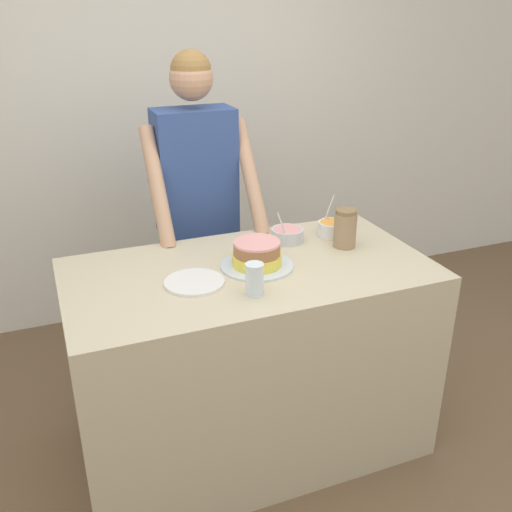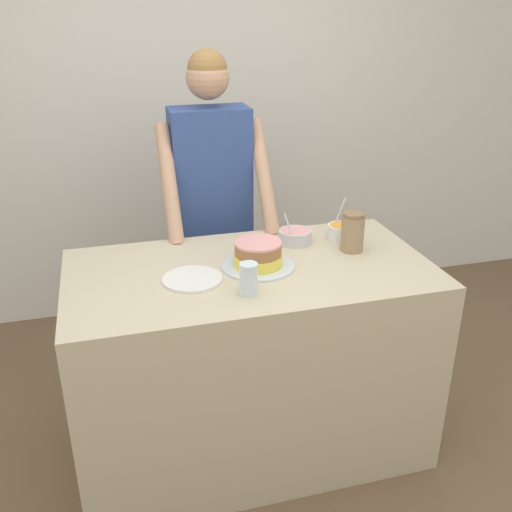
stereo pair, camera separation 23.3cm
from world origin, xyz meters
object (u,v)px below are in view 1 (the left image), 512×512
Objects in this scene: drinking_glass at (255,279)px; ceramic_plate at (194,282)px; stoneware_jar at (345,228)px; frosting_bowl_orange at (332,228)px; frosting_bowl_pink at (287,234)px; person_baker at (197,191)px; cake at (257,256)px.

drinking_glass is 0.26m from ceramic_plate.
drinking_glass is 0.72× the size of stoneware_jar.
frosting_bowl_orange is at bearing 37.17° from drinking_glass.
person_baker is at bearing 121.53° from frosting_bowl_pink.
person_baker is at bearing 136.72° from frosting_bowl_orange.
drinking_glass is (-0.56, -0.43, 0.03)m from frosting_bowl_orange.
drinking_glass is (-0.04, -0.92, -0.08)m from person_baker.
frosting_bowl_orange is at bearing 23.24° from cake.
frosting_bowl_orange is 1.05× the size of stoneware_jar.
person_baker reaches higher than ceramic_plate.
drinking_glass is at bearing -92.70° from person_baker.
drinking_glass is (-0.10, -0.23, 0.01)m from cake.
person_baker is 0.81m from stoneware_jar.
drinking_glass is (-0.34, -0.44, 0.03)m from frosting_bowl_pink.
ceramic_plate is (-0.52, -0.27, -0.03)m from frosting_bowl_pink.
stoneware_jar is at bearing -35.28° from frosting_bowl_pink.
stoneware_jar is at bearing 27.43° from drinking_glass.
frosting_bowl_orange reaches higher than stoneware_jar.
person_baker is at bearing 72.75° from ceramic_plate.
stoneware_jar is at bearing -94.57° from frosting_bowl_orange.
frosting_bowl_pink is at bearing -58.47° from person_baker.
drinking_glass is 0.62m from stoneware_jar.
drinking_glass is at bearing -142.83° from frosting_bowl_orange.
stoneware_jar reaches higher than ceramic_plate.
cake is 0.25m from drinking_glass.
stoneware_jar is (0.74, 0.11, 0.08)m from ceramic_plate.
person_baker is at bearing 128.91° from stoneware_jar.
ceramic_plate is at bearing -171.23° from stoneware_jar.
frosting_bowl_pink is at bearing 144.72° from stoneware_jar.
frosting_bowl_orange is (0.46, 0.20, -0.01)m from cake.
frosting_bowl_pink reaches higher than cake.
cake is at bearing -156.76° from frosting_bowl_orange.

